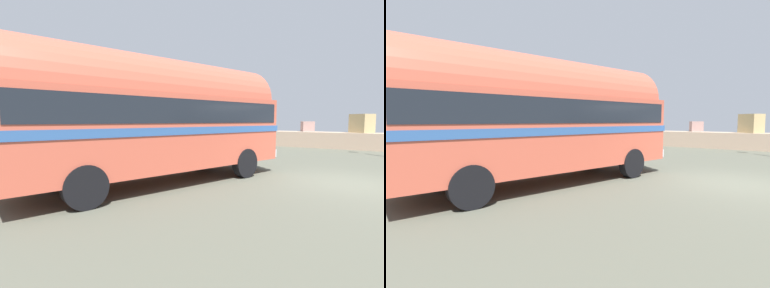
# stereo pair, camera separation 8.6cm
# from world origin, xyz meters

# --- Properties ---
(ground) EXTENTS (32.00, 26.00, 0.02)m
(ground) POSITION_xyz_m (0.00, 0.00, 0.01)
(ground) COLOR #555749
(breakwater) EXTENTS (31.36, 2.07, 2.49)m
(breakwater) POSITION_xyz_m (-0.11, 11.83, 0.69)
(breakwater) COLOR tan
(breakwater) RESTS_ON ground
(vintage_coach) EXTENTS (4.64, 8.91, 3.70)m
(vintage_coach) POSITION_xyz_m (-4.76, -3.16, 2.05)
(vintage_coach) COLOR black
(vintage_coach) RESTS_ON ground
(second_coach) EXTENTS (4.19, 8.90, 3.70)m
(second_coach) POSITION_xyz_m (-10.11, -1.56, 2.05)
(second_coach) COLOR black
(second_coach) RESTS_ON ground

